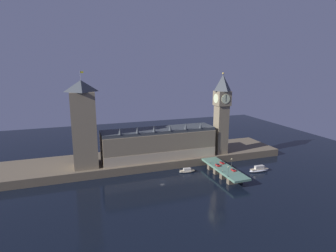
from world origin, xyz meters
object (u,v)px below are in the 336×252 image
Objects in this scene: victoria_tower at (84,124)px; car_southbound_lead at (233,170)px; car_northbound_lead at (218,165)px; pedestrian_far_rail at (210,162)px; street_lamp_mid at (232,162)px; clock_tower at (222,111)px; street_lamp_near at (228,170)px; car_southbound_trail at (222,163)px; boat_upstream at (187,171)px; pedestrian_mid_walk at (231,166)px; pedestrian_near_rail at (223,171)px; boat_downstream at (259,170)px.

car_southbound_lead is (93.72, -41.99, -29.77)m from victoria_tower.
pedestrian_far_rail reaches higher than car_northbound_lead.
street_lamp_mid is at bearing -19.62° from victoria_tower.
pedestrian_far_rail is at bearing 136.17° from street_lamp_mid.
clock_tower reaches higher than car_southbound_lead.
street_lamp_near is at bearing -90.90° from pedestrian_far_rail.
clock_tower reaches higher than car_northbound_lead.
victoria_tower is 16.45× the size of car_southbound_trail.
pedestrian_far_rail is 17.89m from boat_upstream.
street_lamp_mid is at bearing 30.73° from pedestrian_mid_walk.
car_southbound_trail is at bearing 108.92° from pedestrian_mid_walk.
pedestrian_near_rail is at bearing -51.63° from boat_upstream.
street_lamp_mid reaches higher than pedestrian_mid_walk.
car_northbound_lead is at bearing -18.88° from victoria_tower.
car_northbound_lead is 2.56× the size of pedestrian_near_rail.
car_northbound_lead reaches higher than boat_upstream.
street_lamp_mid is (96.84, -34.52, -26.60)m from victoria_tower.
street_lamp_near reaches higher than car_southbound_trail.
boat_upstream is at bearing 119.66° from street_lamp_near.
car_southbound_lead is 2.44× the size of pedestrian_mid_walk.
car_southbound_trail reaches higher than boat_upstream.
pedestrian_near_rail is 13.70m from street_lamp_mid.
pedestrian_mid_walk is at bearing -149.27° from street_lamp_mid.
clock_tower is 10.58× the size of street_lamp_mid.
pedestrian_far_rail is (-8.17, 3.13, 0.21)m from car_southbound_trail.
pedestrian_near_rail reaches higher than car_southbound_trail.
clock_tower is at bearing 111.89° from boat_downstream.
boat_upstream is at bearing 153.53° from street_lamp_mid.
car_northbound_lead is 22.34m from boat_upstream.
car_southbound_lead is 33.27m from boat_upstream.
pedestrian_far_rail reaches higher than pedestrian_mid_walk.
boat_upstream is at bearing 152.81° from pedestrian_mid_walk.
boat_downstream is (24.96, 5.07, -4.73)m from car_southbound_lead.
street_lamp_mid is at bearing -26.85° from car_northbound_lead.
car_southbound_lead is at bearing -65.96° from pedestrian_far_rail.
victoria_tower is 101.75m from street_lamp_near.
car_northbound_lead is 0.67× the size of street_lamp_mid.
street_lamp_mid is (3.12, 7.47, 3.16)m from car_southbound_lead.
victoria_tower is 16.34× the size of car_northbound_lead.
pedestrian_mid_walk reaches higher than car_northbound_lead.
clock_tower is 43.67m from pedestrian_far_rail.
car_southbound_trail is 8.88m from street_lamp_mid.
street_lamp_mid is (3.12, -7.70, 3.13)m from car_southbound_trail.
victoria_tower reaches higher than car_southbound_trail.
clock_tower is 37.83× the size of pedestrian_far_rail.
clock_tower is 46.60m from pedestrian_mid_walk.
victoria_tower is 38.90× the size of pedestrian_far_rail.
street_lamp_near is 0.45× the size of boat_downstream.
clock_tower reaches higher than pedestrian_mid_walk.
pedestrian_near_rail is 0.13× the size of boat_upstream.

